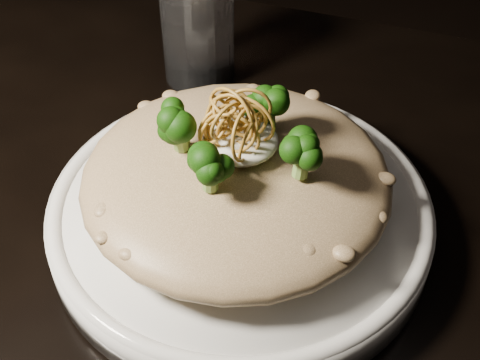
% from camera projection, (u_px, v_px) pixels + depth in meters
% --- Properties ---
extents(table, '(1.10, 0.80, 0.75)m').
position_uv_depth(table, '(140.00, 300.00, 0.60)').
color(table, black).
rests_on(table, ground).
extents(plate, '(0.30, 0.30, 0.03)m').
position_uv_depth(plate, '(240.00, 216.00, 0.54)').
color(plate, white).
rests_on(plate, table).
extents(risotto, '(0.24, 0.24, 0.05)m').
position_uv_depth(risotto, '(236.00, 178.00, 0.51)').
color(risotto, brown).
rests_on(risotto, plate).
extents(broccoli, '(0.14, 0.14, 0.05)m').
position_uv_depth(broccoli, '(236.00, 128.00, 0.47)').
color(broccoli, black).
rests_on(broccoli, risotto).
extents(cheese, '(0.06, 0.06, 0.02)m').
position_uv_depth(cheese, '(240.00, 141.00, 0.49)').
color(cheese, white).
rests_on(cheese, risotto).
extents(shallots, '(0.05, 0.05, 0.04)m').
position_uv_depth(shallots, '(236.00, 114.00, 0.47)').
color(shallots, '#8B5C1D').
rests_on(shallots, cheese).
extents(drinking_glass, '(0.09, 0.09, 0.13)m').
position_uv_depth(drinking_glass, '(198.00, 21.00, 0.66)').
color(drinking_glass, silver).
rests_on(drinking_glass, table).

